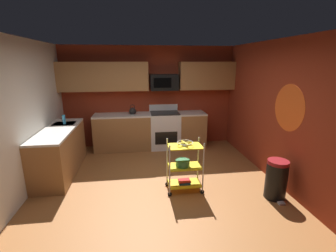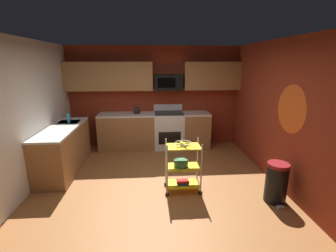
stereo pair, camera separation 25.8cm
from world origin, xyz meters
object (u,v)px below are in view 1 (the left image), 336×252
object	(u,v)px
fruit_bowl	(185,143)
book_stack	(184,182)
mixing_bowl_large	(183,163)
kettle	(133,111)
oven_range	(165,130)
rolling_cart	(185,166)
dish_soap_bottle	(64,119)
trash_can	(276,179)
microwave	(164,82)

from	to	relation	value
fruit_bowl	book_stack	world-z (taller)	fruit_bowl
mixing_bowl_large	book_stack	xyz separation A→B (m)	(0.04, 0.00, -0.36)
book_stack	kettle	xyz separation A→B (m)	(-0.89, 2.24, 0.84)
fruit_bowl	book_stack	xyz separation A→B (m)	(0.00, 0.00, -0.72)
oven_range	rolling_cart	xyz separation A→B (m)	(0.08, -2.24, -0.03)
oven_range	kettle	distance (m)	0.97
fruit_bowl	mixing_bowl_large	bearing A→B (deg)	180.00
kettle	dish_soap_bottle	world-z (taller)	kettle
rolling_cart	dish_soap_bottle	size ratio (longest dim) A/B	4.57
kettle	trash_can	world-z (taller)	kettle
rolling_cart	dish_soap_bottle	xyz separation A→B (m)	(-2.32, 1.42, 0.57)
oven_range	fruit_bowl	xyz separation A→B (m)	(0.08, -2.24, 0.40)
dish_soap_bottle	rolling_cart	bearing A→B (deg)	-31.48
oven_range	kettle	world-z (taller)	kettle
trash_can	oven_range	bearing A→B (deg)	119.77
book_stack	kettle	world-z (taller)	kettle
fruit_bowl	mixing_bowl_large	world-z (taller)	fruit_bowl
fruit_bowl	mixing_bowl_large	size ratio (longest dim) A/B	1.08
microwave	mixing_bowl_large	xyz separation A→B (m)	(0.04, -2.35, -1.18)
oven_range	kettle	bearing A→B (deg)	-179.73
fruit_bowl	book_stack	bearing A→B (deg)	90.00
fruit_bowl	dish_soap_bottle	size ratio (longest dim) A/B	1.36
fruit_bowl	oven_range	bearing A→B (deg)	91.96
microwave	rolling_cart	distance (m)	2.66
rolling_cart	microwave	bearing A→B (deg)	91.88
book_stack	kettle	bearing A→B (deg)	111.72
kettle	trash_can	distance (m)	3.62
oven_range	trash_can	size ratio (longest dim) A/B	1.67
mixing_bowl_large	dish_soap_bottle	size ratio (longest dim) A/B	1.26
fruit_bowl	dish_soap_bottle	xyz separation A→B (m)	(-2.32, 1.42, 0.14)
book_stack	fruit_bowl	bearing A→B (deg)	-90.00
book_stack	microwave	bearing A→B (deg)	91.88
fruit_bowl	mixing_bowl_large	xyz separation A→B (m)	(-0.04, 0.00, -0.36)
oven_range	microwave	xyz separation A→B (m)	(-0.00, 0.10, 1.22)
microwave	trash_can	bearing A→B (deg)	-61.16
kettle	fruit_bowl	bearing A→B (deg)	-68.28
microwave	trash_can	world-z (taller)	microwave
oven_range	trash_can	xyz separation A→B (m)	(1.53, -2.68, -0.15)
microwave	book_stack	world-z (taller)	microwave
book_stack	trash_can	size ratio (longest dim) A/B	0.33
dish_soap_bottle	microwave	bearing A→B (deg)	22.33
mixing_bowl_large	book_stack	distance (m)	0.36
microwave	fruit_bowl	world-z (taller)	microwave
mixing_bowl_large	book_stack	size ratio (longest dim) A/B	1.17
rolling_cart	book_stack	bearing A→B (deg)	0.00
book_stack	mixing_bowl_large	bearing A→B (deg)	-180.00
trash_can	kettle	bearing A→B (deg)	131.27
oven_range	rolling_cart	world-z (taller)	oven_range
rolling_cart	mixing_bowl_large	xyz separation A→B (m)	(-0.04, -0.00, 0.07)
kettle	oven_range	bearing A→B (deg)	0.27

